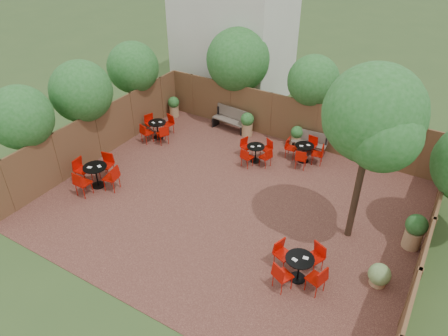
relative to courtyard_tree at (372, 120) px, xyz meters
The scene contains 13 objects.
ground 5.60m from the courtyard_tree, behind, with size 80.00×80.00×0.00m, color #354F23.
courtyard_paving 5.59m from the courtyard_tree, behind, with size 12.00×10.00×0.02m, color #3D1E19.
fence_back 6.63m from the courtyard_tree, 130.94° to the left, with size 12.00×0.08×2.00m, color brown.
fence_left 10.34m from the courtyard_tree, behind, with size 0.08×10.00×2.00m, color brown.
fence_right 3.72m from the courtyard_tree, 14.12° to the right, with size 0.08×10.00×2.00m, color brown.
neighbour_building 11.22m from the courtyard_tree, 138.28° to the left, with size 5.00×4.00×8.00m, color beige.
overhang_foliage 6.35m from the courtyard_tree, 157.13° to the left, with size 15.58×10.66×2.75m.
courtyard_tree is the anchor object (origin of this frame).
park_bench_left 8.52m from the courtyard_tree, 148.20° to the left, with size 1.64×0.69×0.99m.
park_bench_right 6.13m from the courtyard_tree, 125.24° to the left, with size 1.42×0.55×0.86m.
bistro_tables 6.36m from the courtyard_tree, behind, with size 9.82×7.28×0.95m.
planters 5.56m from the courtyard_tree, 141.28° to the left, with size 11.88×4.27×1.16m.
low_shrubs 5.05m from the courtyard_tree, 70.51° to the right, with size 1.92×3.88×0.65m.
Camera 1 is at (5.61, -9.86, 9.04)m, focal length 33.90 mm.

